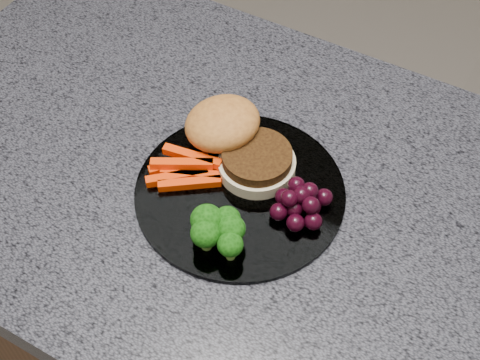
# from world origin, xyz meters

# --- Properties ---
(countertop) EXTENTS (1.20, 0.60, 0.04)m
(countertop) POSITION_xyz_m (0.00, 0.00, 0.88)
(countertop) COLOR #4D4E58
(countertop) RESTS_ON island_cabinet
(plate) EXTENTS (0.26, 0.26, 0.01)m
(plate) POSITION_xyz_m (-0.09, -0.02, 0.90)
(plate) COLOR white
(plate) RESTS_ON countertop
(burger) EXTENTS (0.16, 0.12, 0.05)m
(burger) POSITION_xyz_m (-0.13, 0.03, 0.93)
(burger) COLOR beige
(burger) RESTS_ON plate
(carrot_sticks) EXTENTS (0.09, 0.08, 0.02)m
(carrot_sticks) POSITION_xyz_m (-0.16, -0.03, 0.91)
(carrot_sticks) COLOR #FA3804
(carrot_sticks) RESTS_ON plate
(broccoli) EXTENTS (0.07, 0.06, 0.05)m
(broccoli) POSITION_xyz_m (-0.08, -0.09, 0.93)
(broccoli) COLOR #6C9C39
(broccoli) RESTS_ON plate
(grape_bunch) EXTENTS (0.07, 0.07, 0.04)m
(grape_bunch) POSITION_xyz_m (-0.01, -0.01, 0.92)
(grape_bunch) COLOR black
(grape_bunch) RESTS_ON plate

